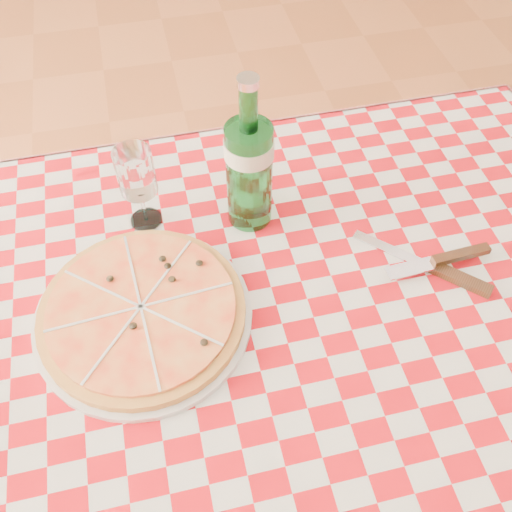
{
  "coord_description": "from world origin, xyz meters",
  "views": [
    {
      "loc": [
        -0.15,
        -0.48,
        1.54
      ],
      "look_at": [
        -0.02,
        0.06,
        0.82
      ],
      "focal_mm": 40.0,
      "sensor_mm": 36.0,
      "label": 1
    }
  ],
  "objects_px": {
    "dining_table": "(275,335)",
    "wine_glass": "(139,189)",
    "water_bottle": "(249,155)",
    "pizza_plate": "(142,311)"
  },
  "relations": [
    {
      "from": "pizza_plate",
      "to": "water_bottle",
      "type": "distance_m",
      "value": 0.3
    },
    {
      "from": "pizza_plate",
      "to": "wine_glass",
      "type": "relative_size",
      "value": 2.1
    },
    {
      "from": "water_bottle",
      "to": "dining_table",
      "type": "bearing_deg",
      "value": -90.12
    },
    {
      "from": "dining_table",
      "to": "wine_glass",
      "type": "height_order",
      "value": "wine_glass"
    },
    {
      "from": "pizza_plate",
      "to": "wine_glass",
      "type": "height_order",
      "value": "wine_glass"
    },
    {
      "from": "pizza_plate",
      "to": "water_bottle",
      "type": "height_order",
      "value": "water_bottle"
    },
    {
      "from": "water_bottle",
      "to": "wine_glass",
      "type": "relative_size",
      "value": 1.8
    },
    {
      "from": "dining_table",
      "to": "water_bottle",
      "type": "xyz_separation_m",
      "value": [
        0.0,
        0.2,
        0.25
      ]
    },
    {
      "from": "pizza_plate",
      "to": "wine_glass",
      "type": "xyz_separation_m",
      "value": [
        0.03,
        0.21,
        0.06
      ]
    },
    {
      "from": "dining_table",
      "to": "pizza_plate",
      "type": "relative_size",
      "value": 3.49
    }
  ]
}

